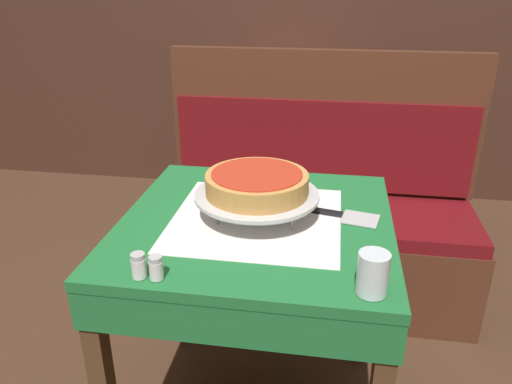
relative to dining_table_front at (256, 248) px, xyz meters
The scene contains 11 objects.
dining_table_front is the anchor object (origin of this frame).
dining_table_rear 1.58m from the dining_table_front, 92.32° to the left, with size 0.66×0.66×0.77m.
booth_bench 0.90m from the dining_table_front, 79.10° to the left, with size 1.41×0.51×1.13m.
back_wall_panel 2.15m from the dining_table_front, 90.00° to the left, with size 6.00×0.04×2.40m, color #3D2319.
pizza_pan_stand 0.17m from the dining_table_front, 72.21° to the left, with size 0.36×0.36×0.08m.
deep_dish_pizza 0.21m from the dining_table_front, 72.21° to the left, with size 0.29×0.29×0.06m.
pizza_server 0.25m from the dining_table_front, 14.29° to the left, with size 0.29×0.11×0.01m.
water_glass_near 0.47m from the dining_table_front, 46.21° to the right, with size 0.07×0.07×0.10m.
salt_shaker 0.43m from the dining_table_front, 122.86° to the right, with size 0.04×0.04×0.06m.
pepper_shaker 0.41m from the dining_table_front, 117.62° to the right, with size 0.03×0.03×0.06m.
condiment_caddy 1.60m from the dining_table_front, 91.68° to the left, with size 0.12×0.12×0.17m.
Camera 1 is at (0.20, -1.27, 1.43)m, focal length 35.00 mm.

